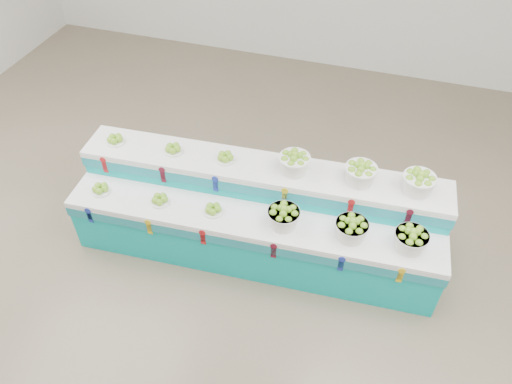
% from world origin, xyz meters
% --- Properties ---
extents(ground, '(10.00, 10.00, 0.00)m').
position_xyz_m(ground, '(0.00, 0.00, 0.00)').
color(ground, '#70614C').
rests_on(ground, ground).
extents(display_stand, '(4.03, 1.26, 1.02)m').
position_xyz_m(display_stand, '(0.34, 0.64, 0.51)').
color(display_stand, '#0BB1B0').
rests_on(display_stand, ground).
extents(plate_lower_left, '(0.22, 0.22, 0.10)m').
position_xyz_m(plate_lower_left, '(-1.31, 0.30, 0.77)').
color(plate_lower_left, white).
rests_on(plate_lower_left, display_stand).
extents(plate_lower_mid, '(0.22, 0.22, 0.10)m').
position_xyz_m(plate_lower_mid, '(-0.63, 0.34, 0.77)').
color(plate_lower_mid, white).
rests_on(plate_lower_mid, display_stand).
extents(plate_lower_right, '(0.22, 0.22, 0.10)m').
position_xyz_m(plate_lower_right, '(-0.04, 0.37, 0.77)').
color(plate_lower_right, white).
rests_on(plate_lower_right, display_stand).
extents(basket_lower_left, '(0.35, 0.35, 0.24)m').
position_xyz_m(basket_lower_left, '(0.70, 0.42, 0.84)').
color(basket_lower_left, silver).
rests_on(basket_lower_left, display_stand).
extents(basket_lower_mid, '(0.35, 0.35, 0.24)m').
position_xyz_m(basket_lower_mid, '(1.37, 0.46, 0.84)').
color(basket_lower_mid, silver).
rests_on(basket_lower_mid, display_stand).
extents(basket_lower_right, '(0.35, 0.35, 0.24)m').
position_xyz_m(basket_lower_right, '(1.94, 0.49, 0.84)').
color(basket_lower_right, silver).
rests_on(basket_lower_right, display_stand).
extents(plate_upper_left, '(0.22, 0.22, 0.10)m').
position_xyz_m(plate_upper_left, '(-1.34, 0.79, 1.07)').
color(plate_upper_left, white).
rests_on(plate_upper_left, display_stand).
extents(plate_upper_mid, '(0.22, 0.22, 0.10)m').
position_xyz_m(plate_upper_mid, '(-0.66, 0.83, 1.07)').
color(plate_upper_mid, white).
rests_on(plate_upper_mid, display_stand).
extents(plate_upper_right, '(0.22, 0.22, 0.10)m').
position_xyz_m(plate_upper_right, '(-0.07, 0.86, 1.07)').
color(plate_upper_right, white).
rests_on(plate_upper_right, display_stand).
extents(basket_upper_left, '(0.35, 0.35, 0.24)m').
position_xyz_m(basket_upper_left, '(0.67, 0.91, 1.14)').
color(basket_upper_left, silver).
rests_on(basket_upper_left, display_stand).
extents(basket_upper_mid, '(0.35, 0.35, 0.24)m').
position_xyz_m(basket_upper_mid, '(1.34, 0.95, 1.14)').
color(basket_upper_mid, silver).
rests_on(basket_upper_mid, display_stand).
extents(basket_upper_right, '(0.35, 0.35, 0.24)m').
position_xyz_m(basket_upper_right, '(1.91, 0.98, 1.14)').
color(basket_upper_right, silver).
rests_on(basket_upper_right, display_stand).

